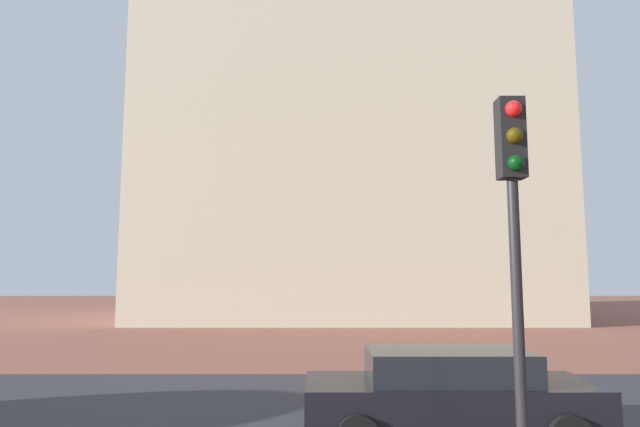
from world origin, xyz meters
TOP-DOWN VIEW (x-y plane):
  - ground_plane at (0.00, 10.00)m, footprint 120.00×120.00m
  - street_asphalt_strip at (0.00, 9.07)m, footprint 120.00×8.15m
  - landmark_building at (1.56, 31.87)m, footprint 23.92×12.41m
  - car_black at (1.82, 7.28)m, footprint 4.46×1.98m
  - traffic_light_pole at (1.92, 4.38)m, footprint 0.28×0.34m

SIDE VIEW (x-z plane):
  - ground_plane at x=0.00m, z-range 0.00..0.00m
  - street_asphalt_strip at x=0.00m, z-range 0.00..0.00m
  - car_black at x=1.82m, z-range -0.02..1.39m
  - traffic_light_pole at x=1.92m, z-range 0.90..5.42m
  - landmark_building at x=1.56m, z-range -8.98..32.45m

